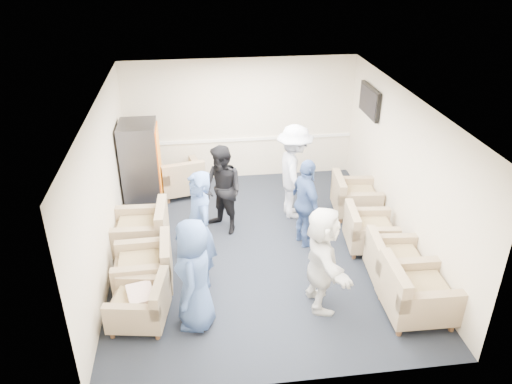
{
  "coord_description": "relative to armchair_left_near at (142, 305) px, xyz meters",
  "views": [
    {
      "loc": [
        -1.0,
        -7.34,
        5.01
      ],
      "look_at": [
        -0.02,
        0.2,
        1.03
      ],
      "focal_mm": 35.0,
      "sensor_mm": 36.0,
      "label": 1
    }
  ],
  "objects": [
    {
      "name": "front_wall",
      "position": [
        1.89,
        -1.33,
        1.04
      ],
      "size": [
        5.0,
        0.02,
        2.7
      ],
      "primitive_type": "cube",
      "color": "beige",
      "rests_on": "floor"
    },
    {
      "name": "armchair_right_far",
      "position": [
        3.9,
        2.66,
        0.03
      ],
      "size": [
        0.94,
        0.94,
        0.69
      ],
      "rotation": [
        0.0,
        0.0,
        1.48
      ],
      "color": "#957E60",
      "rests_on": "floor"
    },
    {
      "name": "person_back_right",
      "position": [
        2.72,
        2.76,
        0.62
      ],
      "size": [
        0.74,
        1.23,
        1.87
      ],
      "primitive_type": "imported",
      "rotation": [
        0.0,
        0.0,
        1.61
      ],
      "color": "white",
      "rests_on": "floor"
    },
    {
      "name": "person_front_right",
      "position": [
        2.6,
        0.07,
        0.51
      ],
      "size": [
        0.5,
        1.53,
        1.65
      ],
      "primitive_type": "imported",
      "rotation": [
        0.0,
        0.0,
        1.58
      ],
      "color": "white",
      "rests_on": "floor"
    },
    {
      "name": "person_mid_left",
      "position": [
        0.87,
        0.85,
        0.65
      ],
      "size": [
        0.64,
        0.8,
        1.93
      ],
      "primitive_type": "imported",
      "rotation": [
        0.0,
        0.0,
        -1.29
      ],
      "color": "#3E5994",
      "rests_on": "floor"
    },
    {
      "name": "back_wall",
      "position": [
        1.89,
        4.67,
        1.04
      ],
      "size": [
        5.0,
        0.02,
        2.7
      ],
      "primitive_type": "cube",
      "color": "beige",
      "rests_on": "floor"
    },
    {
      "name": "armchair_right_near",
      "position": [
        3.87,
        -0.34,
        0.06
      ],
      "size": [
        0.96,
        0.96,
        0.75
      ],
      "rotation": [
        0.0,
        0.0,
        1.55
      ],
      "color": "#957E60",
      "rests_on": "floor"
    },
    {
      "name": "armchair_left_mid",
      "position": [
        0.02,
        0.82,
        0.04
      ],
      "size": [
        0.91,
        0.91,
        0.7
      ],
      "rotation": [
        0.0,
        0.0,
        -1.54
      ],
      "color": "#957E60",
      "rests_on": "floor"
    },
    {
      "name": "person_back_left",
      "position": [
        1.32,
        2.37,
        0.53
      ],
      "size": [
        1.01,
        1.03,
        1.68
      ],
      "primitive_type": "imported",
      "rotation": [
        0.0,
        0.0,
        -0.87
      ],
      "color": "black",
      "rests_on": "floor"
    },
    {
      "name": "armchair_left_far",
      "position": [
        -0.09,
        1.88,
        0.05
      ],
      "size": [
        0.95,
        0.95,
        0.73
      ],
      "rotation": [
        0.0,
        0.0,
        -1.61
      ],
      "color": "#957E60",
      "rests_on": "floor"
    },
    {
      "name": "ceiling",
      "position": [
        1.89,
        1.67,
        2.39
      ],
      "size": [
        6.0,
        6.0,
        0.0
      ],
      "primitive_type": "plane",
      "rotation": [
        3.14,
        0.0,
        0.0
      ],
      "color": "silver",
      "rests_on": "back_wall"
    },
    {
      "name": "tv",
      "position": [
        4.33,
        3.47,
        1.74
      ],
      "size": [
        0.1,
        1.0,
        0.58
      ],
      "color": "black",
      "rests_on": "right_wall"
    },
    {
      "name": "armchair_right_midfar",
      "position": [
        3.78,
        1.45,
        0.02
      ],
      "size": [
        0.9,
        0.9,
        0.66
      ],
      "rotation": [
        0.0,
        0.0,
        1.46
      ],
      "color": "#957E60",
      "rests_on": "floor"
    },
    {
      "name": "right_wall",
      "position": [
        4.39,
        1.67,
        1.04
      ],
      "size": [
        0.02,
        6.0,
        2.7
      ],
      "primitive_type": "cube",
      "color": "beige",
      "rests_on": "floor"
    },
    {
      "name": "chair_rail",
      "position": [
        1.89,
        4.65,
        0.59
      ],
      "size": [
        4.98,
        0.04,
        0.06
      ],
      "primitive_type": "cube",
      "color": "white",
      "rests_on": "back_wall"
    },
    {
      "name": "armchair_right_midnear",
      "position": [
        3.88,
        0.51,
        0.02
      ],
      "size": [
        0.9,
        0.9,
        0.67
      ],
      "rotation": [
        0.0,
        0.0,
        1.49
      ],
      "color": "#957E60",
      "rests_on": "floor"
    },
    {
      "name": "vending_machine",
      "position": [
        -0.2,
        3.51,
        0.58
      ],
      "size": [
        0.72,
        0.84,
        1.78
      ],
      "color": "#47474E",
      "rests_on": "floor"
    },
    {
      "name": "pillow",
      "position": [
        -0.0,
        0.01,
        0.17
      ],
      "size": [
        0.45,
        0.54,
        0.13
      ],
      "primitive_type": "cube",
      "rotation": [
        0.0,
        0.0,
        -1.33
      ],
      "color": "white",
      "rests_on": "armchair_left_near"
    },
    {
      "name": "armchair_corner",
      "position": [
        0.53,
        3.95,
        0.04
      ],
      "size": [
        1.06,
        1.06,
        0.71
      ],
      "rotation": [
        0.0,
        0.0,
        3.37
      ],
      "color": "#957E60",
      "rests_on": "floor"
    },
    {
      "name": "backpack",
      "position": [
        0.66,
        1.64,
        -0.08
      ],
      "size": [
        0.27,
        0.2,
        0.44
      ],
      "rotation": [
        0.0,
        0.0,
        0.06
      ],
      "color": "black",
      "rests_on": "floor"
    },
    {
      "name": "person_mid_right",
      "position": [
        2.73,
        1.72,
        0.51
      ],
      "size": [
        0.6,
        1.02,
        1.63
      ],
      "primitive_type": "imported",
      "rotation": [
        0.0,
        0.0,
        1.79
      ],
      "color": "#3E5994",
      "rests_on": "floor"
    },
    {
      "name": "person_front_left",
      "position": [
        0.76,
        -0.1,
        0.53
      ],
      "size": [
        0.65,
        0.9,
        1.69
      ],
      "primitive_type": "imported",
      "rotation": [
        0.0,
        0.0,
        -1.72
      ],
      "color": "#3E5994",
      "rests_on": "floor"
    },
    {
      "name": "left_wall",
      "position": [
        -0.61,
        1.67,
        1.04
      ],
      "size": [
        0.02,
        6.0,
        2.7
      ],
      "primitive_type": "cube",
      "color": "beige",
      "rests_on": "floor"
    },
    {
      "name": "floor",
      "position": [
        1.89,
        1.67,
        -0.31
      ],
      "size": [
        6.0,
        6.0,
        0.0
      ],
      "primitive_type": "plane",
      "color": "black",
      "rests_on": "ground"
    },
    {
      "name": "armchair_left_near",
      "position": [
        0.0,
        0.0,
        0.0
      ],
      "size": [
        0.9,
        0.9,
        0.62
      ],
      "rotation": [
        0.0,
        0.0,
        -1.73
      ],
      "color": "#957E60",
      "rests_on": "floor"
    }
  ]
}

